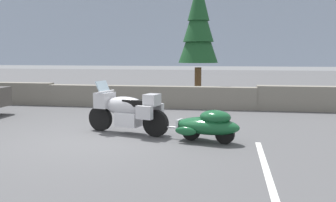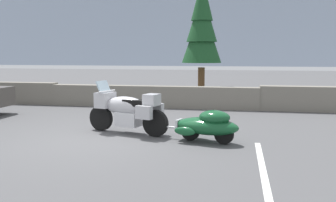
{
  "view_description": "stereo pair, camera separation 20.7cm",
  "coord_description": "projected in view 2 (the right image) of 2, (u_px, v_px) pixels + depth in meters",
  "views": [
    {
      "loc": [
        3.05,
        -8.3,
        2.02
      ],
      "look_at": [
        1.51,
        0.86,
        0.85
      ],
      "focal_mm": 39.82,
      "sensor_mm": 36.0,
      "label": 1
    },
    {
      "loc": [
        3.26,
        -8.27,
        2.02
      ],
      "look_at": [
        1.51,
        0.86,
        0.85
      ],
      "focal_mm": 39.82,
      "sensor_mm": 36.0,
      "label": 2
    }
  ],
  "objects": [
    {
      "name": "pine_tree_tall",
      "position": [
        202.0,
        25.0,
        15.1
      ],
      "size": [
        1.62,
        1.62,
        5.13
      ],
      "color": "brown",
      "rests_on": "ground"
    },
    {
      "name": "parking_stripe_marker",
      "position": [
        262.0,
        166.0,
        6.76
      ],
      "size": [
        0.12,
        3.6,
        0.01
      ],
      "primitive_type": "cube",
      "color": "silver",
      "rests_on": "ground"
    },
    {
      "name": "ground_plane",
      "position": [
        100.0,
        139.0,
        8.92
      ],
      "size": [
        80.0,
        80.0,
        0.0
      ],
      "primitive_type": "plane",
      "color": "#4C4C4F"
    },
    {
      "name": "car_shaped_trailer",
      "position": [
        207.0,
        125.0,
        8.54
      ],
      "size": [
        2.22,
        1.09,
        0.76
      ],
      "color": "black",
      "rests_on": "ground"
    },
    {
      "name": "stone_guard_wall",
      "position": [
        161.0,
        96.0,
        14.18
      ],
      "size": [
        24.0,
        0.57,
        0.89
      ],
      "color": "slate",
      "rests_on": "ground"
    },
    {
      "name": "touring_motorcycle",
      "position": [
        127.0,
        109.0,
        9.5
      ],
      "size": [
        2.26,
        1.12,
        1.33
      ],
      "color": "black",
      "rests_on": "ground"
    },
    {
      "name": "distant_ridgeline",
      "position": [
        228.0,
        32.0,
        101.02
      ],
      "size": [
        240.0,
        80.0,
        16.0
      ],
      "primitive_type": "cube",
      "color": "#99A8BF",
      "rests_on": "ground"
    }
  ]
}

